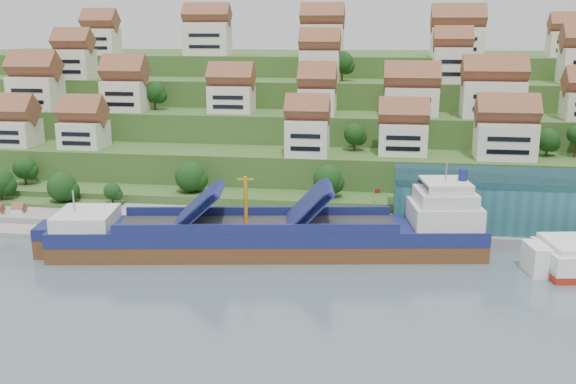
# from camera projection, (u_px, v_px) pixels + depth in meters

# --- Properties ---
(ground) EXTENTS (300.00, 300.00, 0.00)m
(ground) POSITION_uv_depth(u_px,v_px,m) (269.00, 255.00, 113.50)
(ground) COLOR slate
(ground) RESTS_ON ground
(quay) EXTENTS (180.00, 14.00, 2.20)m
(quay) POSITION_uv_depth(u_px,v_px,m) (383.00, 228.00, 124.84)
(quay) COLOR gray
(quay) RESTS_ON ground
(pebble_beach) EXTENTS (45.00, 20.00, 1.00)m
(pebble_beach) POSITION_uv_depth(u_px,v_px,m) (4.00, 219.00, 132.95)
(pebble_beach) COLOR gray
(pebble_beach) RESTS_ON ground
(hillside) EXTENTS (260.00, 128.00, 31.00)m
(hillside) POSITION_uv_depth(u_px,v_px,m) (323.00, 118.00, 210.20)
(hillside) COLOR #2D4C1E
(hillside) RESTS_ON ground
(hillside_village) EXTENTS (156.05, 62.66, 29.76)m
(hillside_village) POSITION_uv_depth(u_px,v_px,m) (331.00, 85.00, 166.02)
(hillside_village) COLOR silver
(hillside_village) RESTS_ON ground
(hillside_trees) EXTENTS (141.03, 62.69, 30.18)m
(hillside_trees) POSITION_uv_depth(u_px,v_px,m) (233.00, 135.00, 150.67)
(hillside_trees) COLOR #184015
(hillside_trees) RESTS_ON ground
(warehouse) EXTENTS (60.00, 15.00, 10.00)m
(warehouse) POSITION_uv_depth(u_px,v_px,m) (556.00, 202.00, 120.81)
(warehouse) COLOR #245A63
(warehouse) RESTS_ON quay
(flagpole) EXTENTS (1.28, 0.16, 8.00)m
(flagpole) POSITION_uv_depth(u_px,v_px,m) (374.00, 206.00, 118.88)
(flagpole) COLOR gray
(flagpole) RESTS_ON quay
(cargo_ship) EXTENTS (76.38, 23.05, 16.71)m
(cargo_ship) POSITION_uv_depth(u_px,v_px,m) (280.00, 236.00, 113.52)
(cargo_ship) COLOR brown
(cargo_ship) RESTS_ON ground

